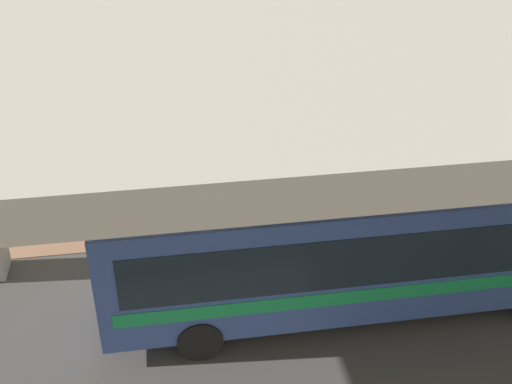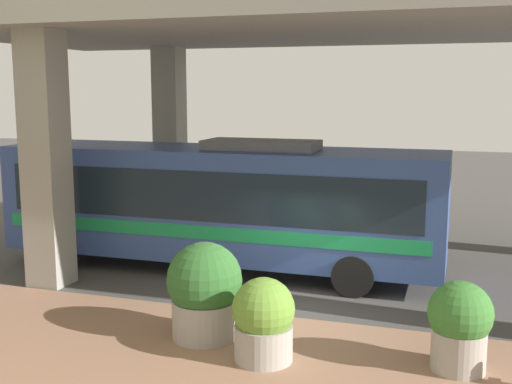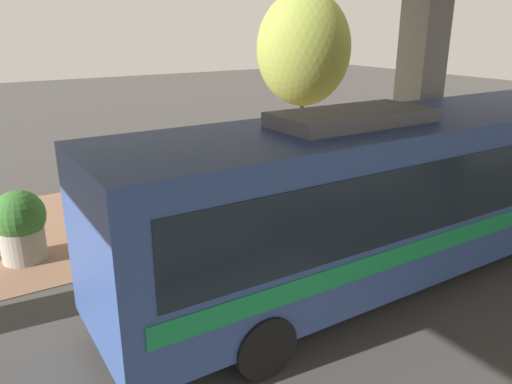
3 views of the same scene
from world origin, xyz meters
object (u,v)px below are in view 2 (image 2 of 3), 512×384
object	(u,v)px
planter_middle	(264,321)
planter_back	(205,291)
bus	(220,199)
planter_front	(460,325)

from	to	relation	value
planter_middle	planter_back	world-z (taller)	planter_back
bus	planter_back	distance (m)	5.00
planter_front	planter_middle	xyz separation A→B (m)	(-0.64, 3.33, -0.07)
planter_front	planter_back	size ratio (longest dim) A/B	0.83
planter_back	planter_middle	bearing A→B (deg)	-115.81
planter_front	planter_back	xyz separation A→B (m)	(0.04, 4.74, 0.13)
bus	planter_front	size ratio (longest dim) A/B	7.35
bus	planter_middle	size ratio (longest dim) A/B	7.64
bus	planter_front	distance (m)	7.89
bus	planter_back	size ratio (longest dim) A/B	6.13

